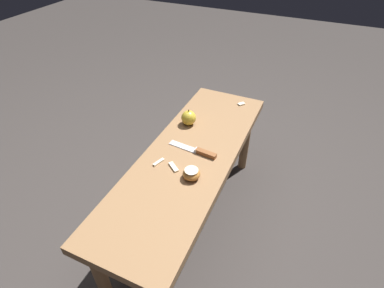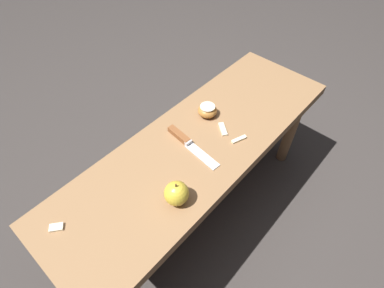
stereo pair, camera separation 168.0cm
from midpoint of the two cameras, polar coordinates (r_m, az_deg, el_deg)
name	(u,v)px [view 2 (the right image)]	position (r m, az deg, el deg)	size (l,w,h in m)	color
ground_plane	(197,209)	(1.32, -8.60, -46.43)	(8.00, 8.00, 0.00)	#383330
wooden_bench	(198,154)	(0.92, -12.99, -48.72)	(1.18, 0.39, 0.47)	olive
knife	(185,141)	(0.85, -18.84, -48.62)	(0.05, 0.24, 0.02)	silver
apple_whole	(176,193)	(0.90, -29.44, -62.42)	(0.07, 0.07, 0.08)	gold
apple_cut	(207,110)	(0.81, -9.41, -40.27)	(0.07, 0.07, 0.04)	#B27233
apple_slice_near_knife	(56,227)	(1.09, -58.57, -54.52)	(0.04, 0.04, 0.01)	beige
apple_slice_center	(239,139)	(0.84, 0.62, -49.46)	(0.06, 0.03, 0.01)	beige
apple_slice_near_bowl	(223,129)	(0.83, -4.72, -46.04)	(0.05, 0.06, 0.01)	beige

